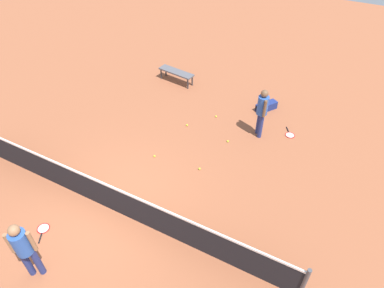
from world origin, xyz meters
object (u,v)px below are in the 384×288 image
(equipment_bag, at_px, (266,107))
(tennis_racket_far_player, at_px, (43,229))
(tennis_racket_near_player, at_px, (290,135))
(tennis_ball_midcourt, at_px, (187,125))
(tennis_ball_by_net, at_px, (154,156))
(player_near_side, at_px, (262,109))
(courtside_bench, at_px, (176,73))
(player_far_side, at_px, (24,247))
(tennis_ball_baseline, at_px, (216,116))
(tennis_ball_stray_left, at_px, (228,141))
(tennis_ball_near_player, at_px, (199,169))

(equipment_bag, bearing_deg, tennis_racket_far_player, 66.78)
(tennis_racket_near_player, height_order, tennis_ball_midcourt, tennis_ball_midcourt)
(tennis_racket_far_player, distance_m, tennis_ball_by_net, 3.65)
(tennis_racket_near_player, distance_m, tennis_racket_far_player, 7.84)
(tennis_ball_midcourt, bearing_deg, player_near_side, -163.28)
(tennis_racket_near_player, distance_m, courtside_bench, 5.15)
(tennis_racket_near_player, bearing_deg, player_near_side, 26.79)
(player_far_side, height_order, equipment_bag, player_far_side)
(player_near_side, xyz_separation_m, equipment_bag, (0.24, -1.46, -0.87))
(tennis_racket_far_player, xyz_separation_m, tennis_ball_baseline, (-1.82, -6.25, 0.02))
(tennis_ball_by_net, bearing_deg, tennis_ball_baseline, -106.42)
(player_near_side, xyz_separation_m, tennis_ball_midcourt, (2.30, 0.69, -0.98))
(player_far_side, xyz_separation_m, tennis_ball_baseline, (-1.06, -7.12, -0.98))
(tennis_ball_by_net, distance_m, tennis_ball_midcourt, 1.83)
(tennis_racket_far_player, xyz_separation_m, courtside_bench, (0.61, -7.70, 0.40))
(player_near_side, distance_m, tennis_racket_near_player, 1.44)
(tennis_ball_midcourt, bearing_deg, tennis_ball_baseline, -125.85)
(player_far_side, distance_m, tennis_ball_stray_left, 6.46)
(tennis_racket_far_player, bearing_deg, tennis_ball_midcourt, -102.24)
(player_far_side, distance_m, tennis_ball_baseline, 7.26)
(tennis_ball_midcourt, height_order, equipment_bag, equipment_bag)
(player_near_side, height_order, courtside_bench, player_near_side)
(tennis_ball_near_player, height_order, tennis_ball_stray_left, same)
(tennis_racket_far_player, distance_m, tennis_ball_midcourt, 5.46)
(equipment_bag, bearing_deg, player_near_side, 99.49)
(tennis_ball_near_player, xyz_separation_m, tennis_ball_by_net, (1.47, 0.16, 0.00))
(tennis_ball_near_player, height_order, tennis_ball_baseline, same)
(tennis_ball_midcourt, bearing_deg, player_far_side, 86.33)
(player_near_side, relative_size, tennis_ball_midcourt, 25.76)
(player_far_side, bearing_deg, tennis_ball_baseline, -98.47)
(tennis_ball_baseline, distance_m, courtside_bench, 2.85)
(tennis_ball_stray_left, relative_size, equipment_bag, 0.08)
(player_near_side, relative_size, tennis_ball_near_player, 25.76)
(tennis_racket_near_player, height_order, tennis_ball_by_net, tennis_ball_by_net)
(tennis_ball_by_net, bearing_deg, courtside_bench, -68.88)
(player_far_side, distance_m, tennis_ball_near_player, 4.95)
(tennis_racket_near_player, xyz_separation_m, courtside_bench, (4.99, -1.20, 0.40))
(tennis_racket_far_player, relative_size, tennis_ball_baseline, 8.87)
(player_far_side, xyz_separation_m, tennis_ball_by_net, (-0.25, -4.38, -0.98))
(tennis_racket_near_player, relative_size, tennis_ball_stray_left, 8.89)
(player_near_side, bearing_deg, tennis_ball_stray_left, 48.15)
(tennis_ball_near_player, relative_size, courtside_bench, 0.04)
(player_near_side, bearing_deg, tennis_racket_far_player, 60.18)
(tennis_racket_near_player, distance_m, tennis_ball_midcourt, 3.43)
(tennis_ball_stray_left, bearing_deg, player_far_side, 72.10)
(tennis_ball_near_player, distance_m, tennis_ball_stray_left, 1.56)
(tennis_ball_near_player, xyz_separation_m, tennis_ball_midcourt, (1.32, -1.67, 0.00))
(courtside_bench, xyz_separation_m, equipment_bag, (-3.81, 0.22, -0.28))
(tennis_ball_stray_left, bearing_deg, tennis_ball_by_net, 44.78)
(player_far_side, xyz_separation_m, courtside_bench, (1.36, -8.57, -0.59))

